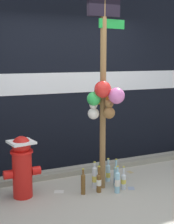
{
  "coord_description": "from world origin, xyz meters",
  "views": [
    {
      "loc": [
        -1.94,
        -3.4,
        1.82
      ],
      "look_at": [
        -0.18,
        0.46,
        1.1
      ],
      "focal_mm": 51.69,
      "sensor_mm": 36.0,
      "label": 1
    }
  ],
  "objects_px": {
    "bottle_0": "(116,174)",
    "bottle_7": "(99,182)",
    "memorial_post": "(103,84)",
    "bottle_2": "(102,175)",
    "bottle_5": "(83,183)",
    "fire_hydrant": "(22,166)",
    "bottle_8": "(123,181)",
    "bottle_4": "(117,182)",
    "bottle_1": "(101,170)",
    "bottle_6": "(116,180)",
    "bottle_9": "(95,177)",
    "bottle_3": "(108,172)"
  },
  "relations": [
    {
      "from": "memorial_post",
      "to": "bottle_6",
      "type": "relative_size",
      "value": 9.28
    },
    {
      "from": "bottle_1",
      "to": "bottle_5",
      "type": "xyz_separation_m",
      "value": [
        -0.46,
        -0.37,
        -0.0
      ]
    },
    {
      "from": "memorial_post",
      "to": "bottle_9",
      "type": "relative_size",
      "value": 7.05
    },
    {
      "from": "bottle_9",
      "to": "bottle_1",
      "type": "bearing_deg",
      "value": 46.82
    },
    {
      "from": "bottle_9",
      "to": "bottle_0",
      "type": "bearing_deg",
      "value": -5.63
    },
    {
      "from": "bottle_3",
      "to": "bottle_9",
      "type": "xyz_separation_m",
      "value": [
        -0.29,
        -0.14,
        0.02
      ]
    },
    {
      "from": "bottle_0",
      "to": "bottle_6",
      "type": "relative_size",
      "value": 1.34
    },
    {
      "from": "bottle_1",
      "to": "bottle_4",
      "type": "height_order",
      "value": "bottle_1"
    },
    {
      "from": "bottle_2",
      "to": "bottle_9",
      "type": "height_order",
      "value": "bottle_9"
    },
    {
      "from": "fire_hydrant",
      "to": "bottle_5",
      "type": "relative_size",
      "value": 2.27
    },
    {
      "from": "bottle_1",
      "to": "bottle_6",
      "type": "height_order",
      "value": "bottle_1"
    },
    {
      "from": "bottle_2",
      "to": "bottle_4",
      "type": "relative_size",
      "value": 0.83
    },
    {
      "from": "bottle_0",
      "to": "bottle_6",
      "type": "height_order",
      "value": "bottle_0"
    },
    {
      "from": "bottle_5",
      "to": "fire_hydrant",
      "type": "bearing_deg",
      "value": 160.87
    },
    {
      "from": "bottle_2",
      "to": "bottle_6",
      "type": "xyz_separation_m",
      "value": [
        0.11,
        -0.2,
        -0.02
      ]
    },
    {
      "from": "bottle_5",
      "to": "bottle_7",
      "type": "bearing_deg",
      "value": -6.67
    },
    {
      "from": "bottle_4",
      "to": "bottle_7",
      "type": "bearing_deg",
      "value": 151.28
    },
    {
      "from": "bottle_4",
      "to": "bottle_9",
      "type": "relative_size",
      "value": 0.99
    },
    {
      "from": "bottle_2",
      "to": "bottle_5",
      "type": "bearing_deg",
      "value": -151.89
    },
    {
      "from": "bottle_3",
      "to": "bottle_6",
      "type": "height_order",
      "value": "bottle_3"
    },
    {
      "from": "bottle_0",
      "to": "bottle_6",
      "type": "bearing_deg",
      "value": -118.96
    },
    {
      "from": "bottle_2",
      "to": "bottle_8",
      "type": "distance_m",
      "value": 0.35
    },
    {
      "from": "memorial_post",
      "to": "bottle_8",
      "type": "height_order",
      "value": "memorial_post"
    },
    {
      "from": "bottle_1",
      "to": "bottle_9",
      "type": "height_order",
      "value": "bottle_1"
    },
    {
      "from": "bottle_0",
      "to": "bottle_8",
      "type": "xyz_separation_m",
      "value": [
        0.02,
        -0.18,
        -0.03
      ]
    },
    {
      "from": "bottle_3",
      "to": "bottle_6",
      "type": "relative_size",
      "value": 1.21
    },
    {
      "from": "bottle_4",
      "to": "bottle_7",
      "type": "height_order",
      "value": "bottle_4"
    },
    {
      "from": "bottle_5",
      "to": "bottle_9",
      "type": "height_order",
      "value": "bottle_9"
    },
    {
      "from": "bottle_0",
      "to": "bottle_7",
      "type": "relative_size",
      "value": 1.04
    },
    {
      "from": "bottle_3",
      "to": "bottle_0",
      "type": "bearing_deg",
      "value": -78.97
    },
    {
      "from": "bottle_2",
      "to": "bottle_4",
      "type": "height_order",
      "value": "bottle_4"
    },
    {
      "from": "fire_hydrant",
      "to": "bottle_7",
      "type": "xyz_separation_m",
      "value": [
        0.98,
        -0.29,
        -0.28
      ]
    },
    {
      "from": "bottle_5",
      "to": "bottle_2",
      "type": "bearing_deg",
      "value": 28.11
    },
    {
      "from": "bottle_6",
      "to": "bottle_7",
      "type": "bearing_deg",
      "value": -172.54
    },
    {
      "from": "memorial_post",
      "to": "bottle_4",
      "type": "xyz_separation_m",
      "value": [
        0.1,
        -0.25,
        -1.31
      ]
    },
    {
      "from": "memorial_post",
      "to": "bottle_1",
      "type": "distance_m",
      "value": 1.34
    },
    {
      "from": "fire_hydrant",
      "to": "bottle_9",
      "type": "relative_size",
      "value": 2.15
    },
    {
      "from": "memorial_post",
      "to": "bottle_2",
      "type": "bearing_deg",
      "value": 64.56
    },
    {
      "from": "fire_hydrant",
      "to": "bottle_8",
      "type": "bearing_deg",
      "value": -14.52
    },
    {
      "from": "memorial_post",
      "to": "bottle_9",
      "type": "xyz_separation_m",
      "value": [
        -0.11,
        0.03,
        -1.3
      ]
    },
    {
      "from": "memorial_post",
      "to": "fire_hydrant",
      "type": "xyz_separation_m",
      "value": [
        -1.1,
        0.16,
        -1.04
      ]
    },
    {
      "from": "bottle_4",
      "to": "bottle_3",
      "type": "bearing_deg",
      "value": 78.64
    },
    {
      "from": "fire_hydrant",
      "to": "bottle_5",
      "type": "bearing_deg",
      "value": -19.13
    },
    {
      "from": "fire_hydrant",
      "to": "bottle_4",
      "type": "xyz_separation_m",
      "value": [
        1.2,
        -0.41,
        -0.27
      ]
    },
    {
      "from": "bottle_2",
      "to": "bottle_7",
      "type": "bearing_deg",
      "value": -126.41
    },
    {
      "from": "bottle_7",
      "to": "bottle_9",
      "type": "bearing_deg",
      "value": 85.96
    },
    {
      "from": "bottle_0",
      "to": "bottle_7",
      "type": "xyz_separation_m",
      "value": [
        -0.34,
        -0.13,
        -0.01
      ]
    },
    {
      "from": "bottle_6",
      "to": "bottle_7",
      "type": "xyz_separation_m",
      "value": [
        -0.29,
        -0.04,
        0.03
      ]
    },
    {
      "from": "memorial_post",
      "to": "bottle_5",
      "type": "xyz_separation_m",
      "value": [
        -0.35,
        -0.1,
        -1.31
      ]
    },
    {
      "from": "bottle_1",
      "to": "bottle_2",
      "type": "relative_size",
      "value": 1.22
    }
  ]
}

